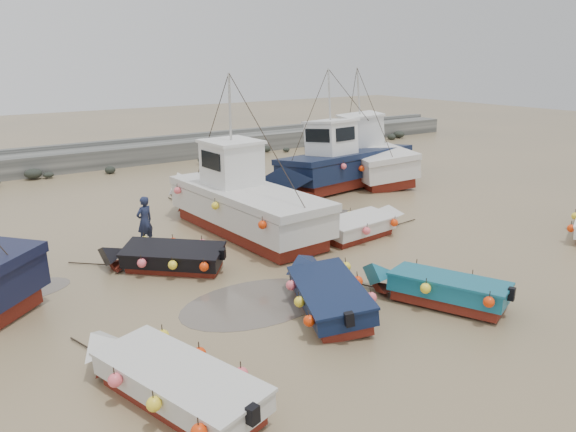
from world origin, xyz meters
The scene contains 15 objects.
ground centered at (0.00, 0.00, 0.00)m, with size 120.00×120.00×0.00m, color #907954.
seawall centered at (0.05, 21.99, 0.63)m, with size 60.00×4.92×1.50m.
puddle_a centered at (-3.45, -1.05, 0.00)m, with size 4.66×4.66×0.01m, color #5A5249.
puddle_b centered at (4.03, 4.09, 0.00)m, with size 3.23×3.23×0.01m, color #5A5249.
puddle_c centered at (-9.18, 3.78, 0.00)m, with size 3.54×3.54×0.01m, color #5A5249.
puddle_d centered at (3.03, 11.14, 0.00)m, with size 6.37×6.37×0.01m, color #5A5249.
dinghy_0 centered at (-7.41, -3.99, 0.54)m, with size 2.67×6.29×1.43m.
dinghy_1 centered at (-1.89, -2.47, 0.55)m, with size 3.31×5.72×1.43m.
dinghy_2 centered at (0.82, -4.03, 0.56)m, with size 2.93×5.30×1.43m.
dinghy_4 centered at (-4.56, 2.94, 0.56)m, with size 4.43×4.29×1.43m.
dinghy_5 centered at (3.32, 1.78, 0.56)m, with size 5.38×2.01×1.43m.
cabin_boat_1 centered at (-0.27, 5.31, 1.30)m, with size 3.43×11.22×6.22m.
cabin_boat_2 centered at (8.00, 8.80, 1.30)m, with size 11.35×4.04×6.22m.
cabin_boat_3 centered at (11.03, 9.97, 1.34)m, with size 5.55×10.08×6.22m.
person centered at (-4.13, 5.64, 0.00)m, with size 0.70×0.46×1.91m, color #1C233E.
Camera 1 is at (-11.28, -13.82, 6.95)m, focal length 35.00 mm.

